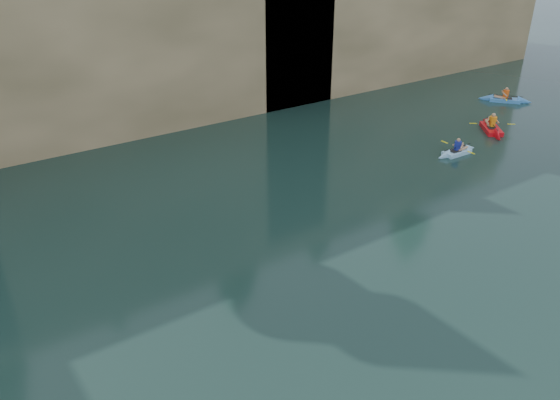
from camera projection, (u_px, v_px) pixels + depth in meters
cliff at (59, 5)px, 32.31m from camera, size 70.00×16.00×12.00m
cliff_slab_center at (138, 24)px, 28.00m from camera, size 24.00×2.40×11.40m
cliff_slab_east at (412, 9)px, 38.34m from camera, size 26.00×2.40×9.84m
sea_cave_center at (35, 125)px, 26.40m from camera, size 3.50×1.00×3.20m
sea_cave_east at (275, 72)px, 33.09m from camera, size 5.00×1.00×4.50m
kayaker_ltblue_near at (457, 152)px, 27.28m from camera, size 2.68×2.11×1.05m
kayaker_red_far at (491, 128)px, 30.28m from camera, size 2.72×3.20×1.27m
kayaker_blue_east at (505, 100)px, 35.20m from camera, size 2.61×3.01×1.17m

